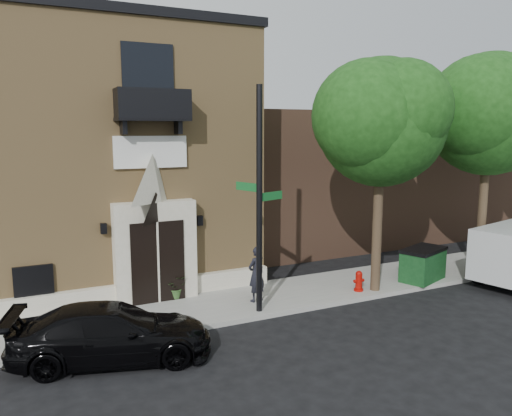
{
  "coord_description": "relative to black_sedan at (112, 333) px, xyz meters",
  "views": [
    {
      "loc": [
        -4.83,
        -12.64,
        5.59
      ],
      "look_at": [
        2.21,
        2.0,
        3.03
      ],
      "focal_mm": 35.0,
      "sensor_mm": 36.0,
      "label": 1
    }
  ],
  "objects": [
    {
      "name": "planter",
      "position": [
        2.6,
        3.33,
        -0.17
      ],
      "size": [
        0.69,
        0.6,
        0.76
      ],
      "primitive_type": "imported",
      "rotation": [
        0.0,
        0.0,
        0.01
      ],
      "color": "#365C29",
      "rests_on": "sidewalk"
    },
    {
      "name": "pedestrian_near",
      "position": [
        4.84,
        1.94,
        0.35
      ],
      "size": [
        0.75,
        0.6,
        1.79
      ],
      "primitive_type": "imported",
      "rotation": [
        0.0,
        0.0,
        3.44
      ],
      "color": "black",
      "rests_on": "sidewalk"
    },
    {
      "name": "church",
      "position": [
        0.02,
        8.7,
        3.94
      ],
      "size": [
        12.2,
        11.01,
        9.3
      ],
      "color": "#A8834F",
      "rests_on": "ground"
    },
    {
      "name": "neighbour_building",
      "position": [
        15.0,
        9.75,
        2.5
      ],
      "size": [
        18.0,
        8.0,
        6.4
      ],
      "primitive_type": "cube",
      "color": "brown",
      "rests_on": "ground"
    },
    {
      "name": "sidewalk",
      "position": [
        4.0,
        2.25,
        -0.62
      ],
      "size": [
        42.0,
        3.0,
        0.15
      ],
      "primitive_type": "cube",
      "color": "gray",
      "rests_on": "ground"
    },
    {
      "name": "fire_hydrant",
      "position": [
        8.43,
        1.35,
        -0.2
      ],
      "size": [
        0.4,
        0.32,
        0.7
      ],
      "color": "#970A04",
      "rests_on": "sidewalk"
    },
    {
      "name": "black_sedan",
      "position": [
        0.0,
        0.0,
        0.0
      ],
      "size": [
        5.13,
        3.07,
        1.39
      ],
      "primitive_type": "imported",
      "rotation": [
        0.0,
        0.0,
        1.32
      ],
      "color": "black",
      "rests_on": "ground"
    },
    {
      "name": "ground",
      "position": [
        3.0,
        0.75,
        -0.7
      ],
      "size": [
        120.0,
        120.0,
        0.0
      ],
      "primitive_type": "plane",
      "color": "black",
      "rests_on": "ground"
    },
    {
      "name": "street_tree_left",
      "position": [
        9.03,
        1.09,
        5.17
      ],
      "size": [
        4.97,
        4.38,
        7.77
      ],
      "color": "#38281C",
      "rests_on": "sidewalk"
    },
    {
      "name": "street_tree_mid",
      "position": [
        14.03,
        1.09,
        5.5
      ],
      "size": [
        5.21,
        4.64,
        8.25
      ],
      "color": "#38281C",
      "rests_on": "sidewalk"
    },
    {
      "name": "dumpster",
      "position": [
        11.3,
        1.36,
        0.06
      ],
      "size": [
        2.06,
        1.59,
        1.19
      ],
      "rotation": [
        0.0,
        0.0,
        0.35
      ],
      "color": "#0F3817",
      "rests_on": "sidewalk"
    },
    {
      "name": "street_sign",
      "position": [
        4.55,
        1.14,
        2.83
      ],
      "size": [
        1.27,
        1.02,
        6.71
      ],
      "rotation": [
        0.0,
        0.0,
        0.34
      ],
      "color": "black",
      "rests_on": "sidewalk"
    }
  ]
}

